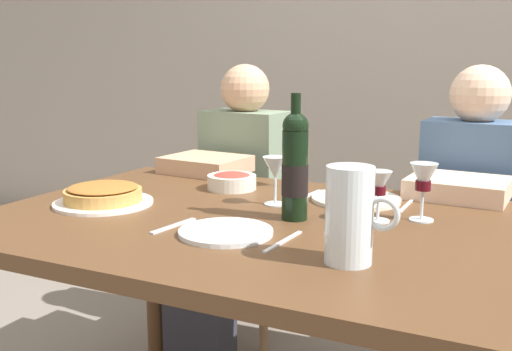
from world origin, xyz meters
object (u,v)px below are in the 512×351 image
object	(u,v)px
dinner_plate_right_setting	(356,199)
wine_glass_right_diner	(423,180)
wine_glass_left_diner	(379,186)
baked_tart	(103,195)
diner_left	(230,200)
wine_bottle	(295,166)
wine_glass_centre	(275,170)
diner_right	(464,229)
water_pitcher	(350,221)
dinner_plate_left_setting	(226,232)
chair_left	(259,216)
dining_table	(265,252)
salad_bowl	(232,180)
chair_right	(473,244)
wine_glass_spare	(293,155)

from	to	relation	value
dinner_plate_right_setting	wine_glass_right_diner	bearing A→B (deg)	-32.51
wine_glass_left_diner	baked_tart	bearing A→B (deg)	-167.89
dinner_plate_right_setting	diner_left	bearing A→B (deg)	149.58
wine_bottle	wine_glass_centre	distance (m)	0.17
wine_glass_right_diner	dinner_plate_right_setting	bearing A→B (deg)	147.49
diner_right	wine_glass_centre	bearing A→B (deg)	49.91
water_pitcher	wine_glass_centre	bearing A→B (deg)	131.03
water_pitcher	diner_right	world-z (taller)	diner_right
dinner_plate_left_setting	chair_left	bearing A→B (deg)	111.27
baked_tart	wine_glass_centre	distance (m)	0.51
wine_bottle	baked_tart	xyz separation A→B (m)	(-0.56, -0.09, -0.11)
dining_table	dinner_plate_right_setting	xyz separation A→B (m)	(0.16, 0.30, 0.10)
dinner_plate_left_setting	diner_left	distance (m)	0.95
wine_glass_left_diner	dinner_plate_right_setting	world-z (taller)	wine_glass_left_diner
salad_bowl	baked_tart	bearing A→B (deg)	-124.81
wine_glass_centre	diner_left	world-z (taller)	diner_left
dining_table	dinner_plate_left_setting	distance (m)	0.20
dining_table	wine_glass_left_diner	size ratio (longest dim) A/B	11.20
water_pitcher	dinner_plate_right_setting	xyz separation A→B (m)	(-0.14, 0.53, -0.08)
wine_glass_right_diner	chair_left	world-z (taller)	wine_glass_right_diner
wine_glass_left_diner	diner_left	bearing A→B (deg)	142.68
water_pitcher	chair_right	size ratio (longest dim) A/B	0.23
wine_glass_left_diner	diner_right	distance (m)	0.62
water_pitcher	diner_left	size ratio (longest dim) A/B	0.18
water_pitcher	wine_glass_spare	size ratio (longest dim) A/B	1.34
baked_tart	diner_left	distance (m)	0.75
water_pitcher	dinner_plate_left_setting	distance (m)	0.34
dinner_plate_left_setting	wine_glass_left_diner	bearing A→B (deg)	42.13
diner_left	chair_right	bearing A→B (deg)	-161.16
chair_left	dinner_plate_right_setting	bearing A→B (deg)	140.58
wine_glass_right_diner	diner_left	xyz separation A→B (m)	(-0.84, 0.50, -0.25)
salad_bowl	wine_glass_centre	bearing A→B (deg)	-31.71
wine_glass_left_diner	dinner_plate_left_setting	bearing A→B (deg)	-137.87
wine_glass_centre	chair_right	world-z (taller)	wine_glass_centre
baked_tart	salad_bowl	xyz separation A→B (m)	(0.24, 0.35, 0.00)
wine_glass_spare	diner_right	world-z (taller)	diner_right
diner_right	wine_glass_left_diner	bearing A→B (deg)	77.07
wine_bottle	chair_left	world-z (taller)	wine_bottle
water_pitcher	wine_glass_left_diner	size ratio (longest dim) A/B	1.52
chair_left	diner_left	bearing A→B (deg)	90.92
chair_left	wine_glass_centre	bearing A→B (deg)	123.85
water_pitcher	chair_right	xyz separation A→B (m)	(0.16, 1.12, -0.35)
wine_glass_left_diner	dinner_plate_left_setting	xyz separation A→B (m)	(-0.30, -0.27, -0.09)
wine_glass_left_diner	chair_right	world-z (taller)	wine_glass_left_diner
salad_bowl	dinner_plate_left_setting	bearing A→B (deg)	-63.64
dinner_plate_left_setting	chair_right	size ratio (longest dim) A/B	0.26
baked_tart	chair_left	bearing A→B (deg)	87.12
chair_left	water_pitcher	bearing A→B (deg)	128.60
wine_glass_left_diner	chair_left	distance (m)	1.13
salad_bowl	chair_left	world-z (taller)	chair_left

